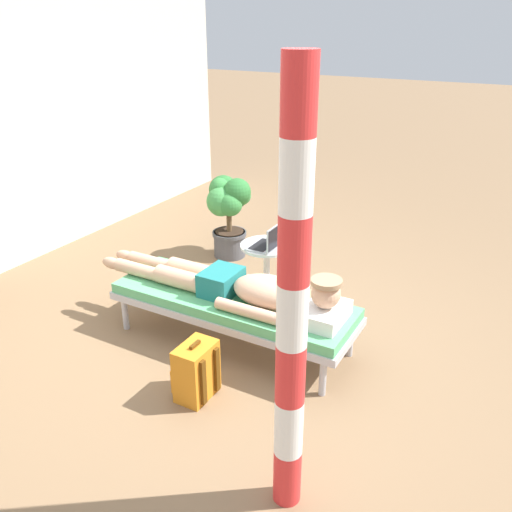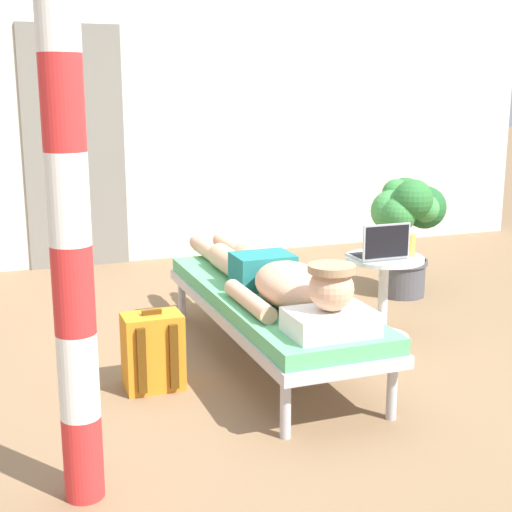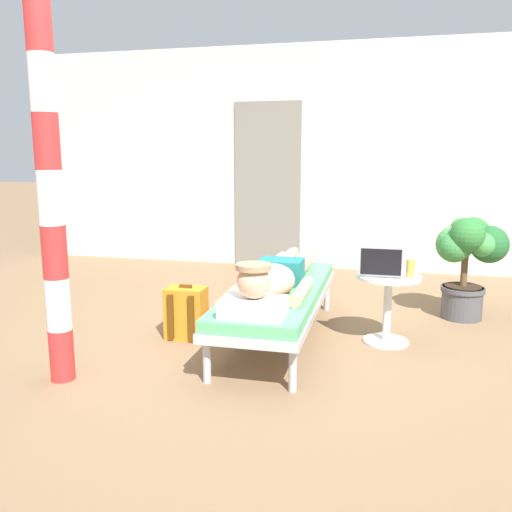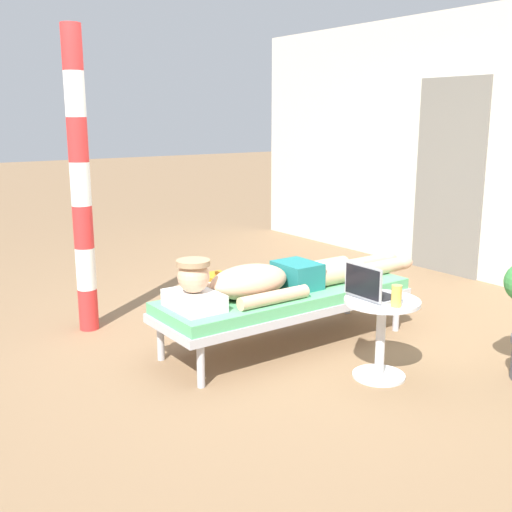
{
  "view_description": "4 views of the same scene",
  "coord_description": "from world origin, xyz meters",
  "px_view_note": "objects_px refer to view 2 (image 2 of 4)",
  "views": [
    {
      "loc": [
        -3.08,
        -1.83,
        2.42
      ],
      "look_at": [
        0.28,
        0.05,
        0.69
      ],
      "focal_mm": 37.79,
      "sensor_mm": 36.0,
      "label": 1
    },
    {
      "loc": [
        -1.39,
        -3.52,
        1.53
      ],
      "look_at": [
        0.0,
        0.19,
        0.61
      ],
      "focal_mm": 51.23,
      "sensor_mm": 36.0,
      "label": 2
    },
    {
      "loc": [
        0.84,
        -3.75,
        1.41
      ],
      "look_at": [
        -0.11,
        0.1,
        0.65
      ],
      "focal_mm": 37.74,
      "sensor_mm": 36.0,
      "label": 3
    },
    {
      "loc": [
        3.42,
        -2.55,
        1.65
      ],
      "look_at": [
        -0.11,
        -0.02,
        0.66
      ],
      "focal_mm": 43.17,
      "sensor_mm": 36.0,
      "label": 4
    }
  ],
  "objects_px": {
    "laptop": "(381,250)",
    "drink_glass": "(410,245)",
    "lounge_chair": "(269,304)",
    "backpack": "(153,352)",
    "potted_plant": "(407,219)",
    "person_reclining": "(276,278)",
    "porch_post": "(68,199)",
    "side_table": "(383,283)"
  },
  "relations": [
    {
      "from": "lounge_chair",
      "to": "drink_glass",
      "type": "distance_m",
      "value": 0.99
    },
    {
      "from": "laptop",
      "to": "side_table",
      "type": "bearing_deg",
      "value": 40.52
    },
    {
      "from": "side_table",
      "to": "backpack",
      "type": "xyz_separation_m",
      "value": [
        -1.51,
        -0.26,
        -0.16
      ]
    },
    {
      "from": "lounge_chair",
      "to": "backpack",
      "type": "height_order",
      "value": "backpack"
    },
    {
      "from": "person_reclining",
      "to": "drink_glass",
      "type": "height_order",
      "value": "person_reclining"
    },
    {
      "from": "person_reclining",
      "to": "porch_post",
      "type": "bearing_deg",
      "value": -140.82
    },
    {
      "from": "side_table",
      "to": "potted_plant",
      "type": "xyz_separation_m",
      "value": [
        0.65,
        0.8,
        0.22
      ]
    },
    {
      "from": "backpack",
      "to": "side_table",
      "type": "bearing_deg",
      "value": 9.8
    },
    {
      "from": "laptop",
      "to": "backpack",
      "type": "relative_size",
      "value": 0.73
    },
    {
      "from": "porch_post",
      "to": "person_reclining",
      "type": "bearing_deg",
      "value": 39.18
    },
    {
      "from": "lounge_chair",
      "to": "porch_post",
      "type": "bearing_deg",
      "value": -138.01
    },
    {
      "from": "lounge_chair",
      "to": "laptop",
      "type": "xyz_separation_m",
      "value": [
        0.75,
        0.08,
        0.24
      ]
    },
    {
      "from": "laptop",
      "to": "porch_post",
      "type": "bearing_deg",
      "value": -149.44
    },
    {
      "from": "person_reclining",
      "to": "porch_post",
      "type": "height_order",
      "value": "porch_post"
    },
    {
      "from": "side_table",
      "to": "person_reclining",
      "type": "bearing_deg",
      "value": -164.17
    },
    {
      "from": "laptop",
      "to": "porch_post",
      "type": "relative_size",
      "value": 0.13
    },
    {
      "from": "lounge_chair",
      "to": "potted_plant",
      "type": "xyz_separation_m",
      "value": [
        1.46,
        0.93,
        0.23
      ]
    },
    {
      "from": "side_table",
      "to": "drink_glass",
      "type": "distance_m",
      "value": 0.28
    },
    {
      "from": "drink_glass",
      "to": "backpack",
      "type": "bearing_deg",
      "value": -172.5
    },
    {
      "from": "person_reclining",
      "to": "porch_post",
      "type": "relative_size",
      "value": 0.94
    },
    {
      "from": "lounge_chair",
      "to": "drink_glass",
      "type": "relative_size",
      "value": 14.8
    },
    {
      "from": "lounge_chair",
      "to": "person_reclining",
      "type": "bearing_deg",
      "value": -90.0
    },
    {
      "from": "porch_post",
      "to": "drink_glass",
      "type": "bearing_deg",
      "value": 28.22
    },
    {
      "from": "drink_glass",
      "to": "lounge_chair",
      "type": "bearing_deg",
      "value": -174.8
    },
    {
      "from": "lounge_chair",
      "to": "laptop",
      "type": "bearing_deg",
      "value": 5.95
    },
    {
      "from": "lounge_chair",
      "to": "side_table",
      "type": "bearing_deg",
      "value": 9.09
    },
    {
      "from": "lounge_chair",
      "to": "porch_post",
      "type": "height_order",
      "value": "porch_post"
    },
    {
      "from": "lounge_chair",
      "to": "drink_glass",
      "type": "height_order",
      "value": "drink_glass"
    },
    {
      "from": "side_table",
      "to": "drink_glass",
      "type": "relative_size",
      "value": 3.92
    },
    {
      "from": "person_reclining",
      "to": "backpack",
      "type": "height_order",
      "value": "person_reclining"
    },
    {
      "from": "lounge_chair",
      "to": "backpack",
      "type": "distance_m",
      "value": 0.72
    },
    {
      "from": "backpack",
      "to": "porch_post",
      "type": "distance_m",
      "value": 1.41
    },
    {
      "from": "potted_plant",
      "to": "person_reclining",
      "type": "bearing_deg",
      "value": -144.85
    },
    {
      "from": "lounge_chair",
      "to": "side_table",
      "type": "relative_size",
      "value": 3.78
    },
    {
      "from": "person_reclining",
      "to": "porch_post",
      "type": "xyz_separation_m",
      "value": [
        -1.18,
        -0.96,
        0.63
      ]
    },
    {
      "from": "porch_post",
      "to": "laptop",
      "type": "bearing_deg",
      "value": 30.56
    },
    {
      "from": "person_reclining",
      "to": "potted_plant",
      "type": "height_order",
      "value": "potted_plant"
    },
    {
      "from": "laptop",
      "to": "potted_plant",
      "type": "relative_size",
      "value": 0.35
    },
    {
      "from": "backpack",
      "to": "potted_plant",
      "type": "xyz_separation_m",
      "value": [
        2.16,
        1.06,
        0.38
      ]
    },
    {
      "from": "drink_glass",
      "to": "laptop",
      "type": "bearing_deg",
      "value": -177.49
    },
    {
      "from": "drink_glass",
      "to": "backpack",
      "type": "xyz_separation_m",
      "value": [
        -1.66,
        -0.22,
        -0.39
      ]
    },
    {
      "from": "laptop",
      "to": "drink_glass",
      "type": "distance_m",
      "value": 0.21
    }
  ]
}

